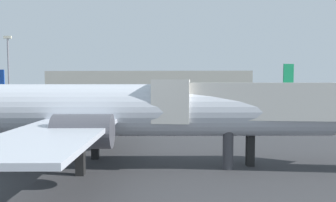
% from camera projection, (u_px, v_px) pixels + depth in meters
% --- Properties ---
extents(airplane_at_gate, '(37.97, 24.88, 11.63)m').
position_uv_depth(airplane_at_gate, '(105.00, 110.00, 21.30)').
color(airplane_at_gate, silver).
rests_on(airplane_at_gate, ground_plane).
extents(airplane_far_left, '(26.71, 23.38, 9.91)m').
position_uv_depth(airplane_far_left, '(252.00, 94.00, 71.43)').
color(airplane_far_left, white).
rests_on(airplane_far_left, ground_plane).
extents(airplane_far_right, '(28.00, 23.71, 9.19)m').
position_uv_depth(airplane_far_right, '(32.00, 92.00, 87.41)').
color(airplane_far_right, '#B2BCCC').
rests_on(airplane_far_right, ground_plane).
extents(jet_bridge, '(20.68, 2.90, 5.94)m').
position_uv_depth(jet_bridge, '(297.00, 103.00, 20.20)').
color(jet_bridge, silver).
rests_on(jet_bridge, ground_plane).
extents(light_mast_left, '(2.40, 0.50, 19.82)m').
position_uv_depth(light_mast_left, '(8.00, 64.00, 96.90)').
color(light_mast_left, slate).
rests_on(light_mast_left, ground_plane).
extents(terminal_building, '(88.48, 22.02, 10.29)m').
position_uv_depth(terminal_building, '(150.00, 83.00, 143.55)').
color(terminal_building, beige).
rests_on(terminal_building, ground_plane).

